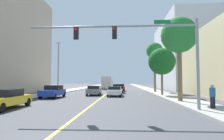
% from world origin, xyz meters
% --- Properties ---
extents(ground, '(192.00, 192.00, 0.00)m').
position_xyz_m(ground, '(0.00, 42.00, 0.00)').
color(ground, '#47474C').
extents(sidewalk_left, '(3.05, 168.00, 0.15)m').
position_xyz_m(sidewalk_left, '(-8.68, 42.00, 0.07)').
color(sidewalk_left, '#B2ADA3').
rests_on(sidewalk_left, ground).
extents(sidewalk_right, '(3.05, 168.00, 0.15)m').
position_xyz_m(sidewalk_right, '(8.68, 42.00, 0.07)').
color(sidewalk_right, '#9E9B93').
rests_on(sidewalk_right, ground).
extents(lane_marking_center, '(0.16, 144.00, 0.01)m').
position_xyz_m(lane_marking_center, '(0.00, 42.00, 0.00)').
color(lane_marking_center, yellow).
rests_on(lane_marking_center, ground).
extents(building_right_far, '(17.69, 23.97, 17.16)m').
position_xyz_m(building_right_far, '(21.58, 44.59, 8.58)').
color(building_right_far, silver).
rests_on(building_right_far, ground).
extents(traffic_signal_mast, '(11.50, 0.36, 6.04)m').
position_xyz_m(traffic_signal_mast, '(3.87, 8.54, 4.65)').
color(traffic_signal_mast, gray).
rests_on(traffic_signal_mast, sidewalk_right).
extents(street_lamp, '(0.56, 0.28, 8.03)m').
position_xyz_m(street_lamp, '(-7.65, 25.23, 4.59)').
color(street_lamp, gray).
rests_on(street_lamp, sidewalk_left).
extents(palm_near, '(3.42, 3.42, 7.95)m').
position_xyz_m(palm_near, '(7.95, 13.92, 6.30)').
color(palm_near, brown).
rests_on(palm_near, sidewalk_right).
extents(palm_mid, '(3.69, 3.69, 6.40)m').
position_xyz_m(palm_mid, '(7.95, 22.02, 4.68)').
color(palm_mid, brown).
rests_on(palm_mid, sidewalk_right).
extents(palm_far, '(3.00, 3.00, 8.84)m').
position_xyz_m(palm_far, '(8.36, 30.13, 7.35)').
color(palm_far, brown).
rests_on(palm_far, sidewalk_right).
extents(car_blue, '(1.94, 4.27, 1.50)m').
position_xyz_m(car_blue, '(-5.77, 18.18, 0.77)').
color(car_blue, '#1E389E').
rests_on(car_blue, ground).
extents(car_red, '(2.02, 4.05, 1.44)m').
position_xyz_m(car_red, '(1.97, 34.27, 0.75)').
color(car_red, red).
rests_on(car_red, ground).
extents(car_black, '(1.88, 4.46, 1.49)m').
position_xyz_m(car_black, '(1.74, 28.48, 0.78)').
color(car_black, black).
rests_on(car_black, ground).
extents(car_gray, '(2.01, 4.56, 1.33)m').
position_xyz_m(car_gray, '(-1.51, 22.80, 0.71)').
color(car_gray, slate).
rests_on(car_gray, ground).
extents(car_yellow, '(2.01, 4.62, 1.41)m').
position_xyz_m(car_yellow, '(-5.91, 9.06, 0.74)').
color(car_yellow, gold).
rests_on(car_yellow, ground).
extents(car_white, '(1.95, 4.15, 1.30)m').
position_xyz_m(car_white, '(1.55, 21.16, 0.69)').
color(car_white, white).
rests_on(car_white, ground).
extents(delivery_truck, '(2.40, 7.51, 3.13)m').
position_xyz_m(delivery_truck, '(-1.42, 44.38, 1.66)').
color(delivery_truck, '#194799').
rests_on(delivery_truck, ground).
extents(pedestrian, '(0.38, 0.38, 1.60)m').
position_xyz_m(pedestrian, '(8.72, 9.17, 0.94)').
color(pedestrian, black).
rests_on(pedestrian, sidewalk_right).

